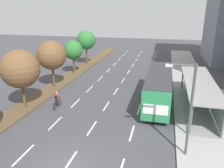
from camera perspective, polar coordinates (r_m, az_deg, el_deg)
ground_plane at (r=15.64m, az=-11.73°, el=-20.34°), size 140.00×140.00×0.00m
median_strip at (r=35.22m, az=-10.30°, el=2.33°), size 2.60×52.00×0.12m
sidewalk_right at (r=32.50m, az=19.33°, el=0.21°), size 4.50×52.00×0.15m
lane_divider_left at (r=33.06m, az=-3.08°, el=1.44°), size 0.14×49.78×0.01m
lane_divider_center at (r=32.26m, az=2.89°, el=1.00°), size 0.14×49.78×0.01m
lane_divider_right at (r=31.82m, az=9.09°, el=0.54°), size 0.14×49.78×0.01m
bus_shelter at (r=24.07m, az=22.05°, el=-1.91°), size 2.90×12.53×2.86m
bus at (r=24.38m, az=11.94°, el=-0.15°), size 2.54×11.29×3.37m
cyclist at (r=23.71m, az=-14.04°, el=-4.16°), size 0.46×1.82×1.71m
median_tree_second at (r=23.63m, az=-22.62°, el=3.58°), size 3.86×3.86×6.01m
median_tree_third at (r=29.18m, az=-15.34°, el=7.17°), size 3.72×3.72×6.04m
median_tree_fourth at (r=35.12m, az=-10.01°, el=8.60°), size 2.95×2.95×5.19m
median_tree_fifth at (r=41.23m, az=-6.70°, el=11.16°), size 3.42×3.42×6.10m
streetlight at (r=15.19m, az=19.14°, el=-5.10°), size 1.91×0.24×6.50m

